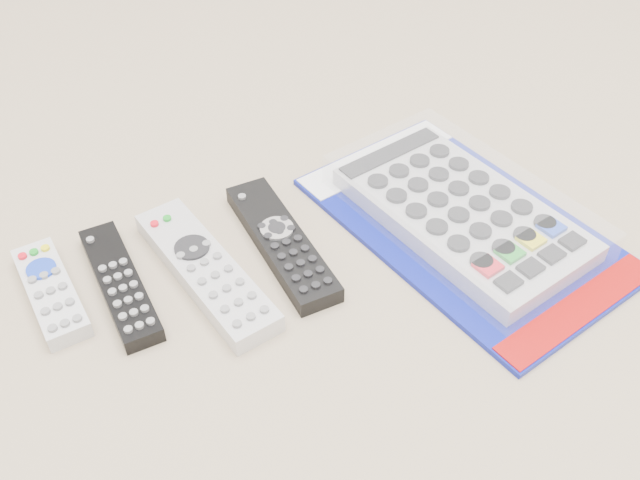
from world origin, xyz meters
name	(u,v)px	position (x,y,z in m)	size (l,w,h in m)	color
remote_small_grey	(51,291)	(-0.23, 0.06, 0.01)	(0.06, 0.14, 0.02)	#B7B7BA
remote_slim_black	(120,284)	(-0.16, 0.04, 0.01)	(0.05, 0.17, 0.02)	black
remote_silver_dvd	(206,270)	(-0.08, 0.02, 0.01)	(0.09, 0.22, 0.02)	silver
remote_large_black	(282,242)	(0.01, 0.03, 0.01)	(0.05, 0.20, 0.02)	black
jumbo_remote_packaged	(462,211)	(0.20, -0.02, 0.02)	(0.28, 0.39, 0.05)	navy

